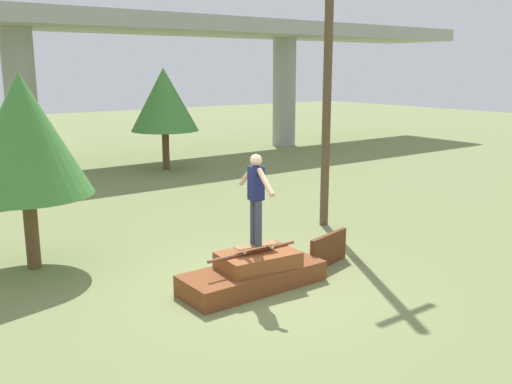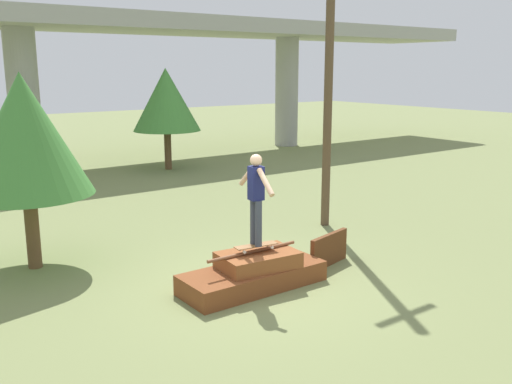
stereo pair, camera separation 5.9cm
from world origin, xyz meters
The scene contains 9 objects.
ground_plane centered at (0.00, 0.00, 0.00)m, with size 80.00×80.00×0.00m, color olive.
scrap_pile centered at (0.03, 0.00, 0.26)m, with size 2.56×1.01×0.68m.
scrap_plank_loose centered at (1.85, 0.06, 0.31)m, with size 1.13×0.37×0.62m.
skateboard centered at (0.05, -0.03, 0.75)m, with size 0.79×0.30×0.09m.
skater centered at (0.05, -0.03, 1.67)m, with size 0.25×1.13×1.56m.
highway_overpass centered at (0.00, 13.96, 5.02)m, with size 44.00×4.51×5.71m.
utility_pole centered at (3.76, 2.22, 4.21)m, with size 1.30×0.20×8.17m.
tree_behind_left centered at (4.31, 11.35, 2.57)m, with size 2.47×2.47×3.71m.
tree_behind_right centered at (-2.76, 3.27, 2.53)m, with size 2.39×2.39×3.66m.
Camera 2 is at (-5.44, -7.54, 3.74)m, focal length 40.00 mm.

